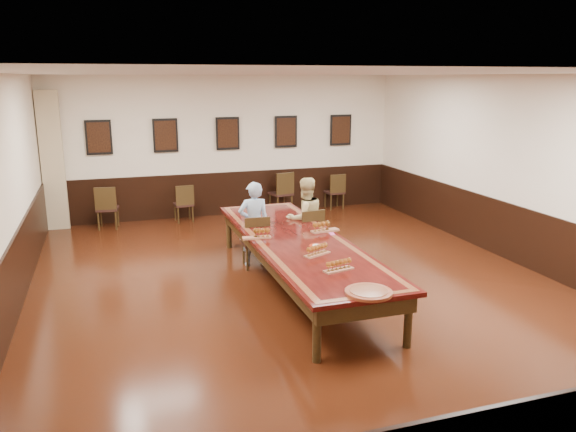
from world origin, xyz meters
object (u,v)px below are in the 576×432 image
object	(u,v)px
carved_platter	(369,292)
spare_chair_a	(107,207)
spare_chair_d	(334,191)
conference_table	(298,248)
spare_chair_b	(183,203)
person_woman	(305,218)
person_man	(254,224)
chair_woman	(308,234)
chair_man	(255,241)
spare_chair_c	(281,192)

from	to	relation	value
carved_platter	spare_chair_a	bearing A→B (deg)	112.08
spare_chair_a	spare_chair_d	bearing A→B (deg)	-169.24
conference_table	spare_chair_b	bearing A→B (deg)	103.68
conference_table	carved_platter	xyz separation A→B (m)	(0.04, -2.33, 0.16)
spare_chair_d	person_woman	size ratio (longest dim) A/B	0.60
conference_table	carved_platter	distance (m)	2.34
spare_chair_b	person_man	size ratio (longest dim) A/B	0.58
chair_woman	person_man	xyz separation A→B (m)	(-0.97, 0.02, 0.26)
chair_man	spare_chair_a	bearing A→B (deg)	-52.34
spare_chair_a	spare_chair_d	distance (m)	5.33
spare_chair_c	person_woman	world-z (taller)	person_woman
person_man	person_woman	size ratio (longest dim) A/B	1.00
spare_chair_c	person_man	distance (m)	3.91
spare_chair_c	person_woman	distance (m)	3.55
carved_platter	conference_table	bearing A→B (deg)	90.99
spare_chair_a	person_woman	bearing A→B (deg)	143.67
chair_woman	person_man	size ratio (longest dim) A/B	0.64
chair_man	chair_woman	size ratio (longest dim) A/B	0.98
chair_woman	spare_chair_c	size ratio (longest dim) A/B	0.94
spare_chair_d	conference_table	world-z (taller)	spare_chair_d
carved_platter	spare_chair_c	bearing A→B (deg)	80.63
spare_chair_b	spare_chair_c	distance (m)	2.33
spare_chair_b	spare_chair_d	size ratio (longest dim) A/B	0.97
person_woman	person_man	bearing A→B (deg)	-4.13
spare_chair_b	carved_platter	bearing A→B (deg)	94.70
person_man	chair_man	bearing A→B (deg)	90.00
spare_chair_c	chair_man	bearing A→B (deg)	54.63
conference_table	spare_chair_a	bearing A→B (deg)	121.24
chair_man	chair_woman	distance (m)	0.97
chair_woman	person_man	bearing A→B (deg)	-10.01
spare_chair_c	person_man	bearing A→B (deg)	54.14
chair_man	spare_chair_d	distance (m)	4.72
person_woman	conference_table	world-z (taller)	person_woman
chair_man	person_man	bearing A→B (deg)	-90.00
spare_chair_b	chair_woman	bearing A→B (deg)	111.65
chair_woman	person_woman	xyz separation A→B (m)	(-0.02, 0.10, 0.26)
chair_woman	carved_platter	xyz separation A→B (m)	(-0.54, -3.50, 0.30)
spare_chair_b	carved_platter	xyz separation A→B (m)	(1.16, -6.92, 0.35)
chair_woman	spare_chair_b	world-z (taller)	chair_woman
chair_man	spare_chair_b	bearing A→B (deg)	-75.06
chair_woman	spare_chair_a	size ratio (longest dim) A/B	1.01
chair_man	chair_woman	world-z (taller)	chair_woman
spare_chair_b	person_woman	distance (m)	3.74
chair_man	spare_chair_c	xyz separation A→B (m)	(1.60, 3.66, 0.04)
chair_woman	chair_man	bearing A→B (deg)	-4.30
chair_man	carved_platter	xyz separation A→B (m)	(0.43, -3.43, 0.31)
chair_woman	conference_table	distance (m)	1.32
person_man	carved_platter	xyz separation A→B (m)	(0.42, -3.52, 0.04)
chair_woman	spare_chair_d	world-z (taller)	chair_woman
spare_chair_a	person_woman	xyz separation A→B (m)	(3.30, -3.24, 0.27)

